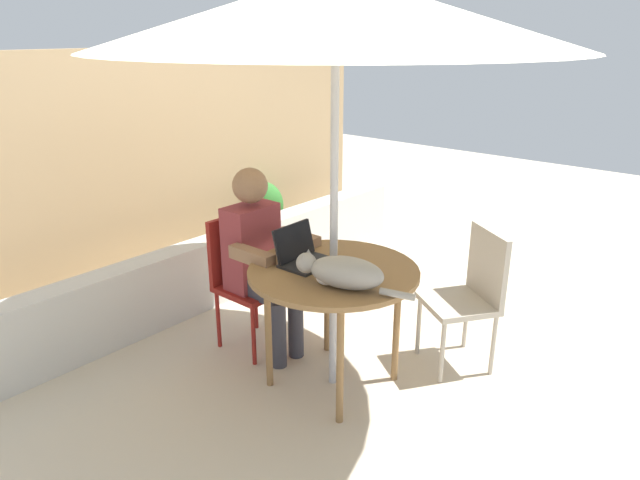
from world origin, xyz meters
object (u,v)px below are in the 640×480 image
object	(u,v)px
patio_table	(333,280)
potted_plant_near_fence	(264,213)
laptop	(301,252)
chair_occupied	(244,271)
cat	(342,272)
chair_empty	(471,288)
person_seated	(260,253)
patio_umbrella	(336,12)

from	to	relation	value
patio_table	potted_plant_near_fence	size ratio (longest dim) A/B	1.50
laptop	chair_occupied	bearing A→B (deg)	85.28
chair_occupied	cat	bearing A→B (deg)	-99.54
chair_empty	person_seated	world-z (taller)	person_seated
cat	person_seated	bearing A→B (deg)	78.61
chair_occupied	cat	size ratio (longest dim) A/B	1.39
patio_umbrella	person_seated	bearing A→B (deg)	90.00
person_seated	laptop	distance (m)	0.42
chair_empty	laptop	distance (m)	1.09
laptop	potted_plant_near_fence	bearing A→B (deg)	51.32
chair_occupied	chair_empty	bearing A→B (deg)	-59.91
patio_umbrella	cat	world-z (taller)	patio_umbrella
patio_table	laptop	distance (m)	0.25
laptop	patio_table	bearing A→B (deg)	-77.47
person_seated	laptop	world-z (taller)	person_seated
cat	patio_table	bearing A→B (deg)	49.58
potted_plant_near_fence	laptop	bearing A→B (deg)	-128.68
patio_umbrella	laptop	size ratio (longest dim) A/B	7.97
laptop	cat	world-z (taller)	laptop
person_seated	laptop	bearing A→B (deg)	-96.58
chair_occupied	chair_empty	distance (m)	1.46
chair_occupied	cat	world-z (taller)	cat
patio_umbrella	laptop	bearing A→B (deg)	102.53
patio_table	patio_umbrella	size ratio (longest dim) A/B	0.40
patio_table	cat	world-z (taller)	cat
laptop	cat	xyz separation A→B (m)	(-0.11, -0.39, 0.02)
patio_table	laptop	world-z (taller)	laptop
patio_table	person_seated	world-z (taller)	person_seated
patio_table	chair_occupied	xyz separation A→B (m)	(0.00, 0.76, -0.16)
patio_table	laptop	bearing A→B (deg)	102.53
cat	laptop	bearing A→B (deg)	73.90
chair_occupied	laptop	bearing A→B (deg)	-94.72
chair_empty	person_seated	distance (m)	1.33
chair_occupied	laptop	size ratio (longest dim) A/B	2.89
patio_table	chair_empty	distance (m)	0.90
chair_empty	potted_plant_near_fence	bearing A→B (deg)	75.29
chair_occupied	patio_table	bearing A→B (deg)	-90.00
chair_occupied	chair_empty	world-z (taller)	same
person_seated	cat	world-z (taller)	person_seated
potted_plant_near_fence	cat	bearing A→B (deg)	-125.31
patio_umbrella	cat	bearing A→B (deg)	-130.42
person_seated	potted_plant_near_fence	xyz separation A→B (m)	(1.38, 1.39, -0.34)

